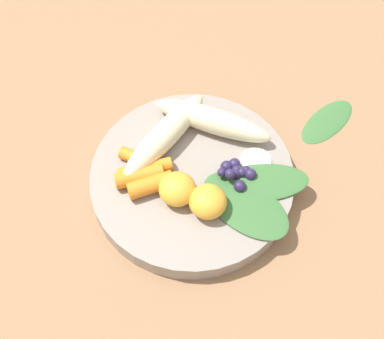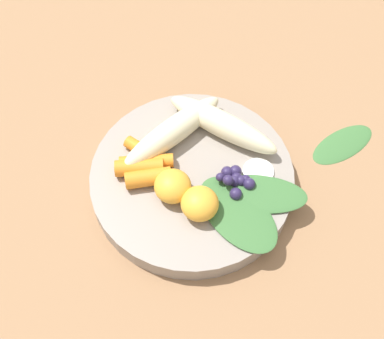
% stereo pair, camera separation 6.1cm
% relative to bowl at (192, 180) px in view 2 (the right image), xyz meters
% --- Properties ---
extents(ground_plane, '(2.40, 2.40, 0.00)m').
position_rel_bowl_xyz_m(ground_plane, '(0.00, 0.00, -0.01)').
color(ground_plane, '#99704C').
extents(bowl, '(0.24, 0.24, 0.03)m').
position_rel_bowl_xyz_m(bowl, '(0.00, 0.00, 0.00)').
color(bowl, gray).
rests_on(bowl, ground_plane).
extents(banana_peeled_left, '(0.07, 0.15, 0.03)m').
position_rel_bowl_xyz_m(banana_peeled_left, '(-0.06, -0.00, 0.03)').
color(banana_peeled_left, beige).
rests_on(banana_peeled_left, bowl).
extents(banana_peeled_right, '(0.14, 0.11, 0.03)m').
position_rel_bowl_xyz_m(banana_peeled_right, '(-0.04, 0.06, 0.03)').
color(banana_peeled_right, beige).
rests_on(banana_peeled_right, bowl).
extents(orange_segment_near, '(0.04, 0.04, 0.03)m').
position_rel_bowl_xyz_m(orange_segment_near, '(0.05, -0.01, 0.03)').
color(orange_segment_near, '#F4A833').
rests_on(orange_segment_near, bowl).
extents(orange_segment_far, '(0.04, 0.04, 0.03)m').
position_rel_bowl_xyz_m(orange_segment_far, '(0.01, -0.03, 0.03)').
color(orange_segment_far, '#F4A833').
rests_on(orange_segment_far, bowl).
extents(carrot_front, '(0.05, 0.04, 0.02)m').
position_rel_bowl_xyz_m(carrot_front, '(-0.05, -0.04, 0.02)').
color(carrot_front, orange).
rests_on(carrot_front, bowl).
extents(carrot_mid_left, '(0.04, 0.06, 0.02)m').
position_rel_bowl_xyz_m(carrot_mid_left, '(-0.03, -0.04, 0.02)').
color(carrot_mid_left, orange).
rests_on(carrot_mid_left, bowl).
extents(carrot_mid_right, '(0.04, 0.06, 0.02)m').
position_rel_bowl_xyz_m(carrot_mid_right, '(-0.03, -0.05, 0.02)').
color(carrot_mid_right, orange).
rests_on(carrot_mid_right, bowl).
extents(carrot_rear, '(0.03, 0.06, 0.02)m').
position_rel_bowl_xyz_m(carrot_rear, '(-0.01, -0.05, 0.02)').
color(carrot_rear, orange).
rests_on(carrot_rear, bowl).
extents(blueberry_pile, '(0.04, 0.04, 0.02)m').
position_rel_bowl_xyz_m(blueberry_pile, '(0.03, 0.04, 0.02)').
color(blueberry_pile, '#2D234C').
rests_on(blueberry_pile, bowl).
extents(coconut_shred_patch, '(0.04, 0.04, 0.00)m').
position_rel_bowl_xyz_m(coconut_shred_patch, '(0.03, 0.07, 0.02)').
color(coconut_shred_patch, white).
rests_on(coconut_shred_patch, bowl).
extents(kale_leaf_left, '(0.12, 0.09, 0.01)m').
position_rel_bowl_xyz_m(kale_leaf_left, '(0.07, 0.02, 0.02)').
color(kale_leaf_left, '#3D7038').
rests_on(kale_leaf_left, bowl).
extents(kale_leaf_right, '(0.10, 0.12, 0.01)m').
position_rel_bowl_xyz_m(kale_leaf_right, '(0.06, 0.06, 0.02)').
color(kale_leaf_right, '#3D7038').
rests_on(kale_leaf_right, bowl).
extents(kale_leaf_stray, '(0.05, 0.10, 0.01)m').
position_rel_bowl_xyz_m(kale_leaf_stray, '(0.03, 0.20, -0.01)').
color(kale_leaf_stray, '#3D7038').
rests_on(kale_leaf_stray, ground_plane).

